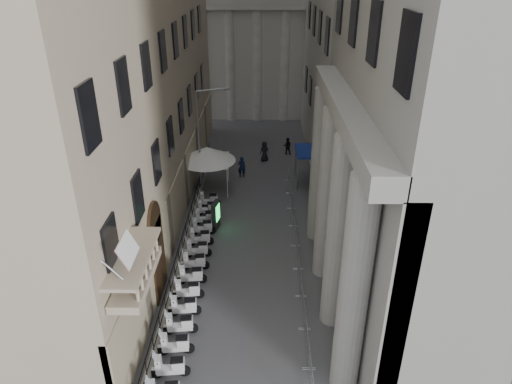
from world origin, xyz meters
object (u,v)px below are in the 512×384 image
at_px(street_lamp, 203,133).
at_px(pedestrian_a, 242,167).
at_px(security_tent, 208,155).
at_px(pedestrian_b, 287,146).
at_px(info_kiosk, 216,215).

bearing_deg(street_lamp, pedestrian_a, 21.37).
distance_m(security_tent, pedestrian_b, 10.45).
bearing_deg(street_lamp, pedestrian_b, 27.17).
distance_m(security_tent, pedestrian_a, 4.12).
bearing_deg(security_tent, pedestrian_a, 45.18).
height_order(street_lamp, info_kiosk, street_lamp).
height_order(security_tent, pedestrian_a, security_tent).
bearing_deg(pedestrian_b, info_kiosk, 72.85).
height_order(street_lamp, pedestrian_b, street_lamp).
bearing_deg(pedestrian_a, pedestrian_b, -132.83).
relative_size(pedestrian_a, pedestrian_b, 1.13).
bearing_deg(info_kiosk, security_tent, 113.45).
relative_size(street_lamp, pedestrian_a, 4.42).
bearing_deg(pedestrian_b, security_tent, 54.33).
xyz_separation_m(info_kiosk, pedestrian_b, (5.49, 13.75, -0.22)).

